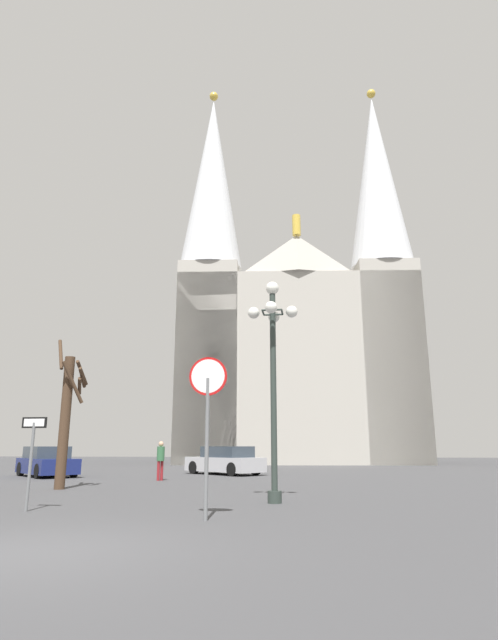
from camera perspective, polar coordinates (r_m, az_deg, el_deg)
The scene contains 9 objects.
ground_plane at distance 8.14m, azimuth -23.94°, elevation -22.67°, with size 120.00×120.00×0.00m, color #424244.
cathedral at distance 44.37m, azimuth 5.29°, elevation -1.11°, with size 20.51×12.12×33.74m.
stop_sign at distance 10.51m, azimuth -4.64°, elevation -9.27°, with size 0.79×0.08×3.18m.
one_way_arrow_sign at distance 12.89m, azimuth -23.07°, elevation -13.25°, with size 0.60×0.07×2.04m.
street_lamp at distance 13.76m, azimuth 2.70°, elevation -4.27°, with size 1.37×1.37×5.83m.
bare_tree at distance 18.86m, azimuth -19.71°, elevation -9.88°, with size 1.16×1.22×5.08m.
parked_car_near_navy at distance 26.71m, azimuth -21.60°, elevation -14.54°, with size 4.09×4.06×1.37m.
parked_car_far_silver at distance 26.78m, azimuth -2.69°, elevation -15.44°, with size 4.45×4.08×1.38m.
pedestrian_walking at distance 22.47m, azimuth -9.83°, elevation -14.80°, with size 0.32×0.32×1.59m.
Camera 1 is at (3.92, -6.99, 1.40)m, focal length 28.70 mm.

